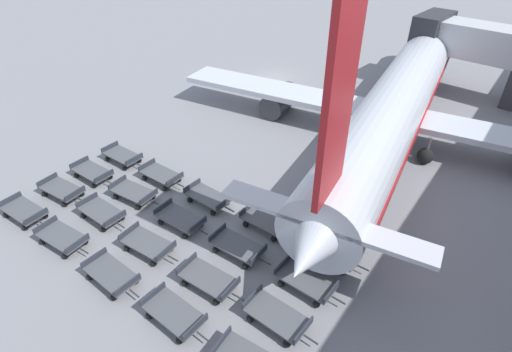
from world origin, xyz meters
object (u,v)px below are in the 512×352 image
baggage_dolly_row_far_col_d (266,222)px  baggage_dolly_row_far_col_e (331,252)px  baggage_dolly_row_near_col_c (112,275)px  baggage_dolly_row_mid_b_col_e (306,281)px  baggage_dolly_row_far_col_c (208,197)px  baggage_dolly_row_near_col_a (24,211)px  baggage_dolly_row_mid_b_col_b (134,193)px  baggage_dolly_row_far_col_b (161,175)px  baggage_dolly_row_near_col_b (62,238)px  airplane (398,101)px  baggage_dolly_row_mid_a_col_e (277,317)px  baggage_dolly_row_mid_b_col_c (180,219)px  baggage_dolly_row_mid_a_col_d (208,279)px  baggage_dolly_row_mid_a_col_b (102,213)px  baggage_dolly_row_mid_b_col_a (92,172)px  baggage_dolly_row_mid_a_col_c (148,244)px  baggage_dolly_row_far_col_a (123,156)px  baggage_dolly_row_mid_b_col_d (238,247)px  baggage_dolly_row_near_col_d (174,314)px  baggage_dolly_row_mid_a_col_a (62,190)px

baggage_dolly_row_far_col_d → baggage_dolly_row_far_col_e: size_ratio=1.00×
baggage_dolly_row_near_col_c → baggage_dolly_row_mid_b_col_e: (7.90, 5.38, 0.00)m
baggage_dolly_row_far_col_c → baggage_dolly_row_near_col_c: bearing=-87.3°
baggage_dolly_row_near_col_a → baggage_dolly_row_mid_b_col_b: 6.30m
baggage_dolly_row_far_col_b → baggage_dolly_row_near_col_b: bearing=-88.6°
airplane → baggage_dolly_row_far_col_e: size_ratio=11.19×
baggage_dolly_row_mid_a_col_e → baggage_dolly_row_near_col_a: bearing=-169.6°
airplane → baggage_dolly_row_mid_b_col_c: bearing=-108.2°
baggage_dolly_row_far_col_c → airplane: bearing=68.8°
baggage_dolly_row_far_col_b → baggage_dolly_row_near_col_c: bearing=-58.5°
airplane → baggage_dolly_row_mid_b_col_c: (-5.82, -17.68, -2.48)m
baggage_dolly_row_near_col_c → baggage_dolly_row_far_col_e: same height
baggage_dolly_row_near_col_c → baggage_dolly_row_mid_a_col_d: 4.82m
baggage_dolly_row_near_col_b → baggage_dolly_row_mid_b_col_e: 13.35m
baggage_dolly_row_mid_a_col_b → baggage_dolly_row_mid_a_col_e: 12.30m
baggage_dolly_row_mid_b_col_a → baggage_dolly_row_mid_b_col_b: same height
baggage_dolly_row_mid_a_col_c → baggage_dolly_row_mid_b_col_e: (8.08, 2.91, 0.00)m
baggage_dolly_row_mid_a_col_d → baggage_dolly_row_mid_b_col_a: (-12.51, 2.15, 0.00)m
baggage_dolly_row_mid_b_col_b → baggage_dolly_row_far_col_a: size_ratio=1.01×
baggage_dolly_row_mid_a_col_c → baggage_dolly_row_mid_b_col_a: size_ratio=1.01×
baggage_dolly_row_mid_a_col_b → baggage_dolly_row_far_col_e: same height
baggage_dolly_row_mid_b_col_d → baggage_dolly_row_mid_a_col_d: bearing=-84.5°
baggage_dolly_row_far_col_b → baggage_dolly_row_far_col_c: same height
baggage_dolly_row_near_col_a → baggage_dolly_row_near_col_b: same height
baggage_dolly_row_far_col_a → baggage_dolly_row_mid_b_col_c: bearing=-16.0°
baggage_dolly_row_mid_a_col_d → baggage_dolly_row_mid_a_col_e: 3.87m
baggage_dolly_row_mid_b_col_c → baggage_dolly_row_mid_b_col_e: 8.19m
baggage_dolly_row_mid_b_col_c → baggage_dolly_row_mid_b_col_d: bearing=3.4°
baggage_dolly_row_mid_b_col_d → baggage_dolly_row_near_col_a: bearing=-156.2°
baggage_dolly_row_mid_b_col_a → baggage_dolly_row_far_col_c: size_ratio=1.00×
baggage_dolly_row_near_col_c → baggage_dolly_row_far_col_b: 8.62m
baggage_dolly_row_far_col_c → baggage_dolly_row_far_col_d: same height
baggage_dolly_row_mid_a_col_c → baggage_dolly_row_far_col_b: (-4.33, 4.88, 0.00)m
baggage_dolly_row_mid_a_col_d → baggage_dolly_row_mid_b_col_a: same height
baggage_dolly_row_mid_a_col_c → baggage_dolly_row_mid_a_col_e: same height
baggage_dolly_row_mid_b_col_e → baggage_dolly_row_mid_b_col_b: bearing=-178.2°
baggage_dolly_row_near_col_d → baggage_dolly_row_mid_b_col_c: size_ratio=1.00×
baggage_dolly_row_far_col_d → baggage_dolly_row_far_col_c: bearing=-175.7°
baggage_dolly_row_mid_a_col_c → baggage_dolly_row_far_col_c: same height
baggage_dolly_row_near_col_b → baggage_dolly_row_far_col_c: same height
baggage_dolly_row_far_col_a → baggage_dolly_row_far_col_b: 4.02m
baggage_dolly_row_mid_b_col_e → baggage_dolly_row_far_col_c: size_ratio=1.00×
baggage_dolly_row_mid_a_col_d → baggage_dolly_row_mid_b_col_a: 12.70m
baggage_dolly_row_mid_b_col_b → baggage_dolly_row_far_col_c: bearing=30.9°
baggage_dolly_row_mid_a_col_a → baggage_dolly_row_mid_b_col_e: size_ratio=1.01×
baggage_dolly_row_mid_a_col_a → baggage_dolly_row_far_col_d: same height
baggage_dolly_row_near_col_a → baggage_dolly_row_near_col_d: (12.31, 0.35, 0.00)m
baggage_dolly_row_near_col_a → baggage_dolly_row_far_col_a: same height
baggage_dolly_row_mid_a_col_c → baggage_dolly_row_mid_b_col_c: bearing=92.2°
baggage_dolly_row_mid_b_col_c → baggage_dolly_row_far_col_b: size_ratio=1.00×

